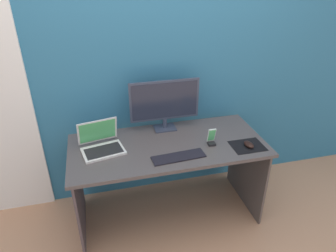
% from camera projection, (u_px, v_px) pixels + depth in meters
% --- Properties ---
extents(ground_plane, '(8.00, 8.00, 0.00)m').
position_uv_depth(ground_plane, '(168.00, 212.00, 2.74)').
color(ground_plane, tan).
extents(wall_back, '(6.00, 0.04, 2.50)m').
position_uv_depth(wall_back, '(155.00, 61.00, 2.52)').
color(wall_back, teal).
rests_on(wall_back, ground_plane).
extents(desk, '(1.52, 0.69, 0.72)m').
position_uv_depth(desk, '(168.00, 159.00, 2.47)').
color(desk, '#4C4544').
rests_on(desk, ground_plane).
extents(monitor, '(0.58, 0.14, 0.43)m').
position_uv_depth(monitor, '(165.00, 103.00, 2.51)').
color(monitor, '#30384B').
rests_on(monitor, desk).
extents(laptop, '(0.35, 0.32, 0.22)m').
position_uv_depth(laptop, '(101.00, 144.00, 2.31)').
color(laptop, silver).
rests_on(laptop, desk).
extents(keyboard_external, '(0.40, 0.14, 0.01)m').
position_uv_depth(keyboard_external, '(179.00, 157.00, 2.24)').
color(keyboard_external, black).
rests_on(keyboard_external, desk).
extents(mousepad, '(0.25, 0.20, 0.00)m').
position_uv_depth(mousepad, '(247.00, 146.00, 2.38)').
color(mousepad, black).
rests_on(mousepad, desk).
extents(mouse, '(0.07, 0.11, 0.04)m').
position_uv_depth(mouse, '(249.00, 144.00, 2.36)').
color(mouse, black).
rests_on(mouse, mousepad).
extents(phone_in_dock, '(0.06, 0.06, 0.14)m').
position_uv_depth(phone_in_dock, '(211.00, 139.00, 2.38)').
color(phone_in_dock, black).
rests_on(phone_in_dock, desk).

